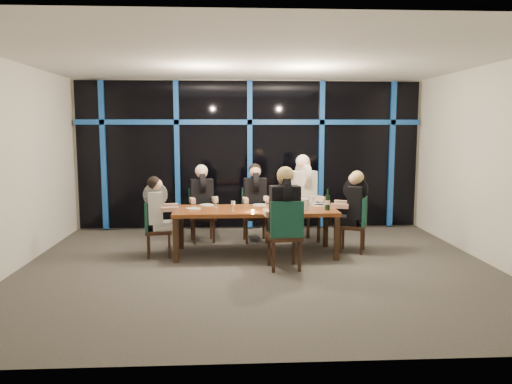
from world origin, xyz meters
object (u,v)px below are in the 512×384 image
chair_far_mid (255,211)px  diner_end_left (158,204)px  diner_far_right (304,186)px  chair_near_mid (285,231)px  chair_end_left (153,226)px  water_pitcher (305,205)px  chair_far_right (301,208)px  wine_bottle (327,202)px  diner_near_mid (284,203)px  diner_end_right (353,199)px  chair_far_left (202,212)px  diner_far_mid (255,191)px  chair_end_right (357,221)px  diner_far_left (202,192)px  dining_table (255,213)px

chair_far_mid → diner_end_left: bearing=-151.2°
chair_far_mid → diner_far_right: diner_far_right is taller
chair_far_mid → chair_near_mid: chair_near_mid is taller
chair_end_left → water_pitcher: (2.41, -0.16, 0.35)m
chair_far_right → diner_far_right: size_ratio=1.03×
diner_end_left → wine_bottle: diner_end_left is taller
chair_near_mid → diner_near_mid: bearing=-90.0°
chair_far_right → diner_end_right: bearing=-70.2°
chair_far_left → diner_far_mid: 1.05m
diner_near_mid → chair_far_mid: bearing=-85.2°
chair_far_mid → water_pitcher: size_ratio=5.21×
diner_far_right → diner_end_right: diner_far_right is taller
chair_end_right → diner_end_left: (-3.25, -0.10, 0.33)m
chair_far_right → diner_near_mid: bearing=-124.9°
chair_end_left → diner_far_right: bearing=-76.8°
diner_near_mid → chair_far_right: bearing=-111.3°
chair_end_right → diner_end_left: bearing=-67.5°
diner_near_mid → diner_far_right: bearing=-112.9°
diner_far_right → wine_bottle: bearing=-98.0°
chair_far_mid → diner_near_mid: diner_near_mid is taller
chair_far_mid → chair_end_left: (-1.67, -1.05, -0.05)m
chair_far_left → diner_end_left: diner_end_left is taller
diner_far_left → diner_far_mid: 0.95m
dining_table → chair_far_left: (-0.92, 1.04, -0.15)m
diner_end_left → wine_bottle: 2.70m
diner_far_left → diner_end_left: diner_far_left is taller
chair_far_left → diner_near_mid: diner_near_mid is taller
dining_table → chair_end_left: size_ratio=2.95×
chair_end_left → diner_end_left: diner_end_left is taller
dining_table → diner_end_right: size_ratio=2.89×
chair_far_left → chair_far_mid: bearing=-12.8°
wine_bottle → diner_far_left: bearing=150.6°
chair_end_right → wine_bottle: bearing=-45.5°
chair_near_mid → diner_far_mid: (-0.33, 1.86, 0.35)m
chair_far_left → chair_end_left: bearing=-133.8°
dining_table → chair_far_mid: size_ratio=2.70×
dining_table → chair_end_left: bearing=-178.2°
chair_far_mid → wine_bottle: size_ratio=2.79×
chair_end_left → diner_end_left: bearing=-90.0°
chair_far_right → diner_end_left: 2.67m
chair_end_left → diner_far_right: size_ratio=0.84×
chair_far_right → chair_end_left: bearing=-176.8°
diner_far_right → wine_bottle: diner_far_right is taller
chair_end_left → chair_near_mid: (2.01, -0.89, 0.08)m
diner_end_right → wine_bottle: diner_end_right is taller
chair_end_left → chair_end_right: bearing=-95.3°
diner_far_mid → diner_near_mid: (0.33, -1.77, 0.06)m
diner_far_left → diner_far_mid: bearing=-13.0°
dining_table → chair_far_left: chair_far_left is taller
chair_far_right → chair_end_right: (0.80, -0.93, -0.08)m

